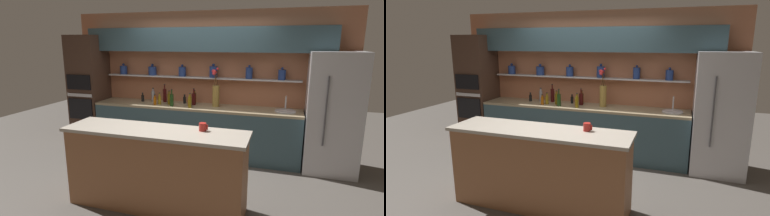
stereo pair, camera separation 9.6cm
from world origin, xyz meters
The scene contains 21 objects.
ground_plane centered at (0.00, 0.00, 0.00)m, with size 12.00×12.00×0.00m, color #4C4742.
back_wall_unit centered at (0.00, 1.53, 1.55)m, with size 5.20×0.44×2.60m.
back_counter_unit centered at (-0.09, 1.24, 0.46)m, with size 3.75×0.62×0.92m.
island_counter centered at (0.00, -0.65, 0.51)m, with size 2.27×0.61×1.02m.
refrigerator centered at (2.20, 1.20, 0.96)m, with size 0.79×0.73×1.91m.
oven_tower centered at (-2.29, 1.24, 1.09)m, with size 0.62×0.64×2.18m.
flower_vase centered at (0.30, 1.30, 1.16)m, with size 0.15×0.17×0.70m.
sink_fixture centered at (1.49, 1.25, 0.94)m, with size 0.34×0.34×0.25m.
bottle_wine_0 centered at (-0.11, 1.30, 1.03)m, with size 0.07×0.07×0.31m.
bottle_oil_1 centered at (-0.73, 1.17, 1.01)m, with size 0.06×0.06×0.22m.
bottle_sauce_2 centered at (-1.16, 1.33, 0.99)m, with size 0.06×0.06×0.17m.
bottle_oil_3 centered at (-0.56, 1.21, 1.02)m, with size 0.06×0.06×0.26m.
bottle_spirit_4 centered at (-0.96, 1.37, 1.03)m, with size 0.06×0.06×0.26m.
bottle_sauce_5 centered at (-0.17, 1.19, 0.99)m, with size 0.05×0.05×0.16m.
bottle_sauce_6 centered at (-0.80, 1.11, 1.00)m, with size 0.05×0.05×0.19m.
bottle_sauce_7 centered at (-0.32, 1.39, 0.99)m, with size 0.05×0.05×0.17m.
bottle_wine_8 centered at (-0.73, 1.40, 1.05)m, with size 0.07×0.07×0.34m.
bottle_wine_9 centered at (-0.47, 1.10, 1.03)m, with size 0.07×0.07×0.31m.
bottle_oil_10 centered at (-0.11, 1.06, 1.03)m, with size 0.06×0.06×0.26m.
bottle_spirit_11 centered at (-0.13, 1.42, 1.03)m, with size 0.07×0.07×0.26m.
coffee_mug centered at (0.57, -0.53, 1.07)m, with size 0.11×0.09×0.10m.
Camera 2 is at (1.57, -3.79, 2.07)m, focal length 28.00 mm.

